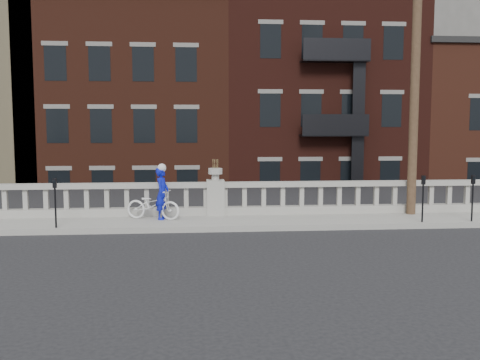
# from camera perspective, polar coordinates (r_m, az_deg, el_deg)

# --- Properties ---
(ground) EXTENTS (120.00, 120.00, 0.00)m
(ground) POSITION_cam_1_polar(r_m,az_deg,el_deg) (13.02, -1.93, -7.22)
(ground) COLOR black
(ground) RESTS_ON ground
(sidewalk) EXTENTS (32.00, 2.20, 0.15)m
(sidewalk) POSITION_cam_1_polar(r_m,az_deg,el_deg) (15.94, -2.49, -4.55)
(sidewalk) COLOR gray
(sidewalk) RESTS_ON ground
(balustrade) EXTENTS (28.00, 0.34, 1.03)m
(balustrade) POSITION_cam_1_polar(r_m,az_deg,el_deg) (16.79, -2.63, -2.07)
(balustrade) COLOR gray
(balustrade) RESTS_ON sidewalk
(planter_pedestal) EXTENTS (0.55, 0.55, 1.76)m
(planter_pedestal) POSITION_cam_1_polar(r_m,az_deg,el_deg) (16.76, -2.64, -1.43)
(planter_pedestal) COLOR gray
(planter_pedestal) RESTS_ON sidewalk
(lower_level) EXTENTS (80.00, 44.00, 20.80)m
(lower_level) POSITION_cam_1_polar(r_m,az_deg,el_deg) (35.74, -2.96, 5.24)
(lower_level) COLOR #605E59
(lower_level) RESTS_ON ground
(utility_pole) EXTENTS (1.60, 0.28, 10.00)m
(utility_pole) POSITION_cam_1_polar(r_m,az_deg,el_deg) (17.81, 18.26, 12.93)
(utility_pole) COLOR #422D1E
(utility_pole) RESTS_ON sidewalk
(parking_meter_a) EXTENTS (0.10, 0.09, 1.36)m
(parking_meter_a) POSITION_cam_1_polar(r_m,az_deg,el_deg) (15.42, -19.12, -1.75)
(parking_meter_a) COLOR black
(parking_meter_a) RESTS_ON sidewalk
(parking_meter_b) EXTENTS (0.10, 0.09, 1.36)m
(parking_meter_b) POSITION_cam_1_polar(r_m,az_deg,el_deg) (16.33, 18.94, -1.34)
(parking_meter_b) COLOR black
(parking_meter_b) RESTS_ON sidewalk
(parking_meter_c) EXTENTS (0.10, 0.09, 1.36)m
(parking_meter_c) POSITION_cam_1_polar(r_m,az_deg,el_deg) (16.99, 23.57, -1.25)
(parking_meter_c) COLOR black
(parking_meter_c) RESTS_ON sidewalk
(bicycle) EXTENTS (1.77, 1.10, 0.88)m
(bicycle) POSITION_cam_1_polar(r_m,az_deg,el_deg) (16.18, -9.25, -2.62)
(bicycle) COLOR white
(bicycle) RESTS_ON sidewalk
(cyclist) EXTENTS (0.52, 0.65, 1.56)m
(cyclist) POSITION_cam_1_polar(r_m,az_deg,el_deg) (16.11, -8.30, -1.41)
(cyclist) COLOR #0C15B9
(cyclist) RESTS_ON sidewalk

